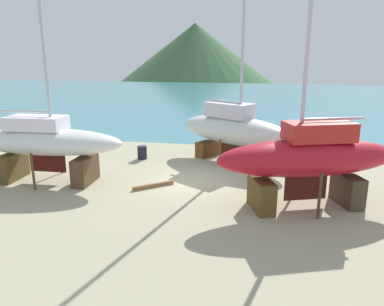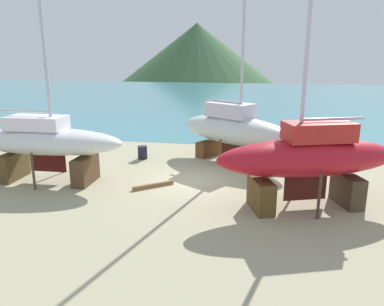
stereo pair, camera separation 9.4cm
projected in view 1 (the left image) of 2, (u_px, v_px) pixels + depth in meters
ground_plane at (179, 199)px, 16.83m from camera, size 42.48×42.48×0.00m
sea_water at (238, 98)px, 56.17m from camera, size 135.15×61.57×0.01m
headland_hill at (195, 71)px, 151.05m from camera, size 99.54×99.54×37.24m
sailboat_small_center at (45, 142)px, 18.76m from camera, size 8.14×2.83×11.87m
sailboat_large_starboard at (234, 129)px, 22.46m from camera, size 7.99×6.27×13.85m
sailboat_far_slipway at (309, 158)px, 15.46m from camera, size 8.10×4.70×14.25m
worker at (19, 145)px, 23.07m from camera, size 0.42×0.50×1.76m
barrel_tipped_center at (142, 153)px, 23.27m from camera, size 0.61×0.61×0.82m
timber_short_cross at (153, 185)px, 18.33m from camera, size 1.77×1.49×0.19m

